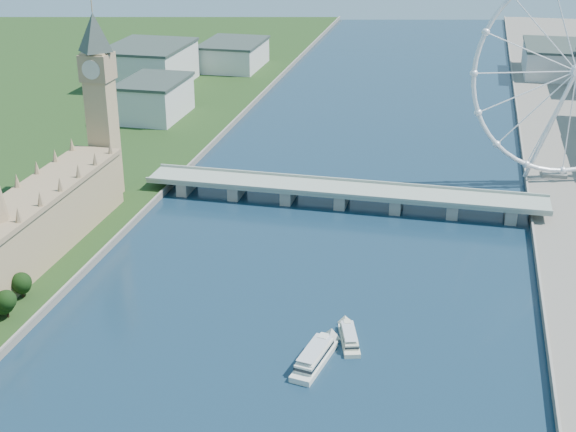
% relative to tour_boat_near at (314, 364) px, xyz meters
% --- Properties ---
extents(parliament_range, '(24.00, 200.00, 70.00)m').
position_rel_tour_boat_near_xyz_m(parliament_range, '(-143.14, 27.16, 18.48)').
color(parliament_range, tan).
rests_on(parliament_range, ground).
extents(big_ben, '(20.02, 20.02, 110.00)m').
position_rel_tour_boat_near_xyz_m(big_ben, '(-143.14, 135.16, 66.57)').
color(big_ben, tan).
rests_on(big_ben, ground).
extents(westminster_bridge, '(220.00, 22.00, 9.50)m').
position_rel_tour_boat_near_xyz_m(westminster_bridge, '(-15.14, 157.16, 6.63)').
color(westminster_bridge, gray).
rests_on(westminster_bridge, ground).
extents(city_skyline, '(505.00, 280.00, 32.00)m').
position_rel_tour_boat_near_xyz_m(city_skyline, '(24.09, 417.24, 16.96)').
color(city_skyline, beige).
rests_on(city_skyline, ground).
extents(tour_boat_near, '(14.28, 33.73, 7.26)m').
position_rel_tour_boat_near_xyz_m(tour_boat_near, '(0.00, 0.00, 0.00)').
color(tour_boat_near, silver).
rests_on(tour_boat_near, ground).
extents(tour_boat_far, '(13.36, 26.65, 5.67)m').
position_rel_tour_boat_near_xyz_m(tour_boat_far, '(10.40, 17.39, 0.00)').
color(tour_boat_far, beige).
rests_on(tour_boat_far, ground).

